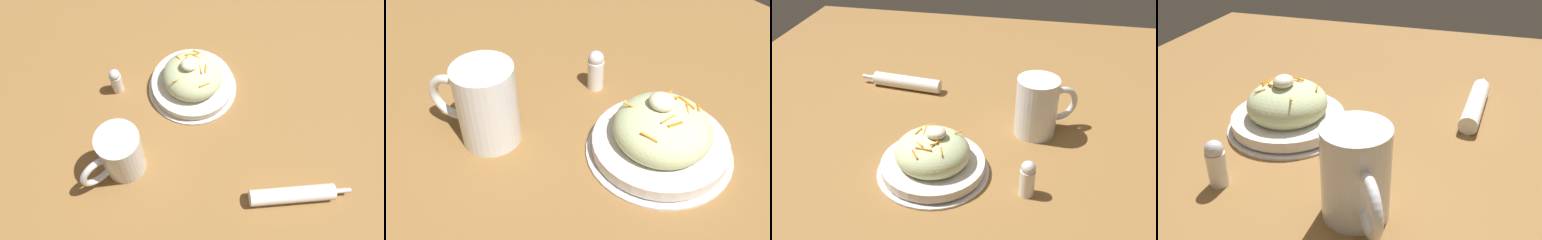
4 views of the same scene
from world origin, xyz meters
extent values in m
plane|color=olive|center=(0.00, 0.00, 0.00)|extent=(1.43, 1.43, 0.00)
cylinder|color=silver|center=(0.04, 0.19, 0.00)|extent=(0.22, 0.22, 0.01)
cylinder|color=silver|center=(0.04, 0.19, 0.02)|extent=(0.20, 0.20, 0.02)
ellipsoid|color=beige|center=(0.04, 0.19, 0.05)|extent=(0.15, 0.14, 0.08)
cylinder|color=orange|center=(0.07, 0.18, 0.08)|extent=(0.01, 0.02, 0.00)
cylinder|color=orange|center=(0.05, 0.22, 0.08)|extent=(0.02, 0.02, 0.01)
cylinder|color=orange|center=(0.03, 0.19, 0.09)|extent=(0.01, 0.02, 0.01)
cylinder|color=orange|center=(0.06, 0.14, 0.08)|extent=(0.03, 0.01, 0.01)
cylinder|color=orange|center=(0.00, 0.16, 0.08)|extent=(0.03, 0.02, 0.01)
cylinder|color=orange|center=(0.05, 0.18, 0.09)|extent=(0.00, 0.03, 0.00)
cylinder|color=orange|center=(0.02, 0.20, 0.09)|extent=(0.01, 0.03, 0.00)
cylinder|color=orange|center=(0.01, 0.22, 0.08)|extent=(0.01, 0.02, 0.01)
cylinder|color=orange|center=(0.02, 0.21, 0.09)|extent=(0.02, 0.02, 0.01)
cylinder|color=orange|center=(0.04, 0.23, 0.08)|extent=(0.03, 0.01, 0.00)
cylinder|color=orange|center=(0.06, 0.24, 0.08)|extent=(0.02, 0.02, 0.01)
ellipsoid|color=#EFEACC|center=(0.03, 0.19, 0.09)|extent=(0.04, 0.04, 0.02)
cylinder|color=white|center=(-0.15, 0.01, 0.07)|extent=(0.09, 0.09, 0.13)
cylinder|color=orange|center=(-0.15, 0.01, 0.04)|extent=(0.08, 0.08, 0.08)
cylinder|color=white|center=(-0.15, 0.01, 0.09)|extent=(0.08, 0.08, 0.01)
torus|color=white|center=(-0.20, -0.02, 0.06)|extent=(0.08, 0.05, 0.08)
cylinder|color=white|center=(0.19, -0.13, 0.02)|extent=(0.18, 0.05, 0.03)
cylinder|color=silver|center=(0.30, -0.14, 0.02)|extent=(0.04, 0.01, 0.01)
cylinder|color=white|center=(-0.15, 0.22, 0.03)|extent=(0.03, 0.03, 0.05)
sphere|color=silver|center=(-0.15, 0.22, 0.06)|extent=(0.03, 0.03, 0.03)
camera|label=1|loc=(-0.06, -0.33, 0.77)|focal=34.67mm
camera|label=2|loc=(0.34, -0.20, 0.49)|focal=42.58mm
camera|label=3|loc=(-0.16, 0.84, 0.55)|focal=41.42mm
camera|label=4|loc=(-0.56, -0.11, 0.38)|focal=39.12mm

